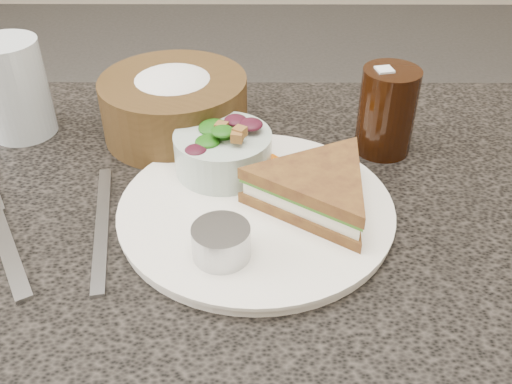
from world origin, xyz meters
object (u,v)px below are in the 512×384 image
object	(u,v)px
bread_basket	(174,97)
cola_glass	(387,107)
sandwich	(318,190)
dressing_ramekin	(221,242)
water_glass	(15,89)
salad_bowl	(223,146)
dinner_plate	(256,210)

from	to	relation	value
bread_basket	cola_glass	world-z (taller)	cola_glass
sandwich	dressing_ramekin	bearing A→B (deg)	-107.07
sandwich	water_glass	world-z (taller)	water_glass
cola_glass	water_glass	size ratio (longest dim) A/B	0.96
bread_basket	water_glass	distance (m)	0.20
cola_glass	salad_bowl	bearing A→B (deg)	-161.63
water_glass	bread_basket	bearing A→B (deg)	-0.69
sandwich	cola_glass	xyz separation A→B (m)	(0.09, 0.14, 0.02)
dinner_plate	water_glass	xyz separation A→B (m)	(-0.31, 0.18, 0.06)
cola_glass	dinner_plate	bearing A→B (deg)	-139.86
dressing_ramekin	cola_glass	size ratio (longest dim) A/B	0.47
dinner_plate	salad_bowl	bearing A→B (deg)	118.98
water_glass	sandwich	bearing A→B (deg)	-25.53
dressing_ramekin	bread_basket	xyz separation A→B (m)	(-0.07, 0.25, 0.02)
dinner_plate	dressing_ramekin	bearing A→B (deg)	-112.30
salad_bowl	bread_basket	world-z (taller)	bread_basket
sandwich	bread_basket	bearing A→B (deg)	168.71
sandwich	bread_basket	xyz separation A→B (m)	(-0.17, 0.18, 0.02)
sandwich	dressing_ramekin	xyz separation A→B (m)	(-0.10, -0.08, -0.01)
dinner_plate	sandwich	size ratio (longest dim) A/B	1.73
salad_bowl	water_glass	xyz separation A→B (m)	(-0.27, 0.11, 0.02)
sandwich	cola_glass	world-z (taller)	cola_glass
salad_bowl	cola_glass	size ratio (longest dim) A/B	0.93
dinner_plate	cola_glass	xyz separation A→B (m)	(0.16, 0.13, 0.05)
salad_bowl	water_glass	distance (m)	0.29
dinner_plate	water_glass	size ratio (longest dim) A/B	2.32
salad_bowl	sandwich	bearing A→B (deg)	-34.58
bread_basket	water_glass	xyz separation A→B (m)	(-0.20, 0.00, 0.01)
bread_basket	cola_glass	xyz separation A→B (m)	(0.26, -0.04, 0.01)
dressing_ramekin	water_glass	xyz separation A→B (m)	(-0.28, 0.25, 0.03)
dressing_ramekin	bread_basket	world-z (taller)	bread_basket
dinner_plate	salad_bowl	size ratio (longest dim) A/B	2.61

